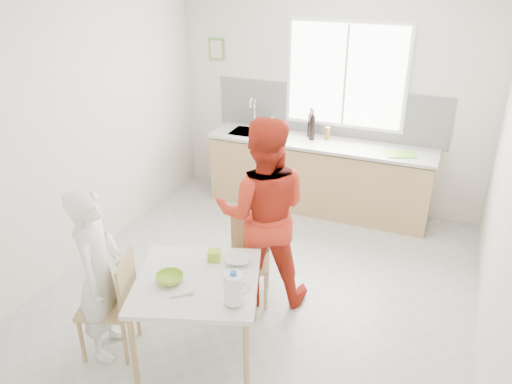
# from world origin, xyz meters

# --- Properties ---
(ground) EXTENTS (4.50, 4.50, 0.00)m
(ground) POSITION_xyz_m (0.00, 0.00, 0.00)
(ground) COLOR #B7B7B2
(ground) RESTS_ON ground
(room_shell) EXTENTS (4.50, 4.50, 4.50)m
(room_shell) POSITION_xyz_m (0.00, 0.00, 1.64)
(room_shell) COLOR silver
(room_shell) RESTS_ON ground
(window) EXTENTS (1.50, 0.06, 1.30)m
(window) POSITION_xyz_m (0.20, 2.23, 1.70)
(window) COLOR white
(window) RESTS_ON room_shell
(backsplash) EXTENTS (3.00, 0.02, 0.65)m
(backsplash) POSITION_xyz_m (0.00, 2.24, 1.23)
(backsplash) COLOR white
(backsplash) RESTS_ON room_shell
(picture_frame) EXTENTS (0.22, 0.03, 0.28)m
(picture_frame) POSITION_xyz_m (-1.55, 2.23, 1.90)
(picture_frame) COLOR #669A46
(picture_frame) RESTS_ON room_shell
(kitchen_counter) EXTENTS (2.84, 0.64, 1.37)m
(kitchen_counter) POSITION_xyz_m (-0.00, 1.95, 0.42)
(kitchen_counter) COLOR tan
(kitchen_counter) RESTS_ON ground
(dining_table) EXTENTS (1.21, 1.21, 0.73)m
(dining_table) POSITION_xyz_m (-0.13, -0.99, 0.66)
(dining_table) COLOR silver
(dining_table) RESTS_ON ground
(chair_left) EXTENTS (0.52, 0.52, 0.89)m
(chair_left) POSITION_xyz_m (-0.78, -1.22, 0.49)
(chair_left) COLOR tan
(chair_left) RESTS_ON ground
(chair_far) EXTENTS (0.49, 0.49, 0.84)m
(chair_far) POSITION_xyz_m (-0.07, -0.11, 0.46)
(chair_far) COLOR tan
(chair_far) RESTS_ON ground
(person_white) EXTENTS (0.51, 0.63, 1.48)m
(person_white) POSITION_xyz_m (-0.87, -1.25, 0.74)
(person_white) COLOR white
(person_white) RESTS_ON ground
(person_red) EXTENTS (1.05, 0.93, 1.81)m
(person_red) POSITION_xyz_m (0.05, -0.07, 0.90)
(person_red) COLOR red
(person_red) RESTS_ON ground
(bowl_green) EXTENTS (0.27, 0.27, 0.07)m
(bowl_green) POSITION_xyz_m (-0.31, -1.11, 0.76)
(bowl_green) COLOR #8FC02C
(bowl_green) RESTS_ON dining_table
(bowl_white) EXTENTS (0.25, 0.25, 0.05)m
(bowl_white) POSITION_xyz_m (0.07, -0.66, 0.76)
(bowl_white) COLOR white
(bowl_white) RESTS_ON dining_table
(milk_jug) EXTENTS (0.20, 0.14, 0.25)m
(milk_jug) POSITION_xyz_m (0.27, -1.15, 0.87)
(milk_jug) COLOR white
(milk_jug) RESTS_ON dining_table
(green_box) EXTENTS (0.13, 0.13, 0.09)m
(green_box) POSITION_xyz_m (-0.13, -0.70, 0.78)
(green_box) COLOR #A3C92E
(green_box) RESTS_ON dining_table
(spoon) EXTENTS (0.13, 0.11, 0.01)m
(spoon) POSITION_xyz_m (-0.14, -1.23, 0.74)
(spoon) COLOR #A5A5AA
(spoon) RESTS_ON dining_table
(cutting_board) EXTENTS (0.42, 0.36, 0.01)m
(cutting_board) POSITION_xyz_m (0.98, 1.87, 0.93)
(cutting_board) COLOR #76BD2B
(cutting_board) RESTS_ON kitchen_counter
(wine_bottle_a) EXTENTS (0.07, 0.07, 0.32)m
(wine_bottle_a) POSITION_xyz_m (-0.12, 1.98, 1.08)
(wine_bottle_a) COLOR black
(wine_bottle_a) RESTS_ON kitchen_counter
(wine_bottle_b) EXTENTS (0.07, 0.07, 0.30)m
(wine_bottle_b) POSITION_xyz_m (-0.17, 2.08, 1.07)
(wine_bottle_b) COLOR black
(wine_bottle_b) RESTS_ON kitchen_counter
(jar_amber) EXTENTS (0.06, 0.06, 0.16)m
(jar_amber) POSITION_xyz_m (0.06, 2.06, 1.00)
(jar_amber) COLOR olive
(jar_amber) RESTS_ON kitchen_counter
(soap_bottle) EXTENTS (0.09, 0.09, 0.19)m
(soap_bottle) POSITION_xyz_m (-0.71, 2.14, 1.02)
(soap_bottle) COLOR #999999
(soap_bottle) RESTS_ON kitchen_counter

